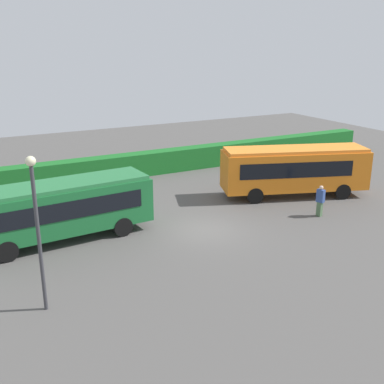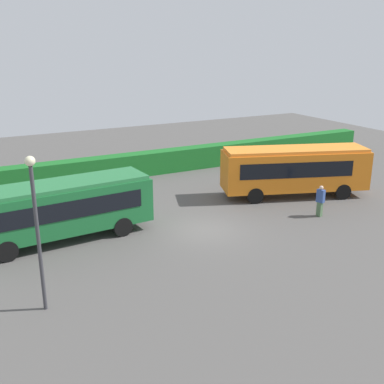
{
  "view_description": "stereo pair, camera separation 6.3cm",
  "coord_description": "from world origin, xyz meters",
  "views": [
    {
      "loc": [
        -11.39,
        -20.05,
        9.49
      ],
      "look_at": [
        0.47,
        2.37,
        1.39
      ],
      "focal_mm": 44.03,
      "sensor_mm": 36.0,
      "label": 1
    },
    {
      "loc": [
        -11.33,
        -20.07,
        9.49
      ],
      "look_at": [
        0.47,
        2.37,
        1.39
      ],
      "focal_mm": 44.03,
      "sensor_mm": 36.0,
      "label": 2
    }
  ],
  "objects": [
    {
      "name": "lamppost",
      "position": [
        -9.01,
        -3.91,
        3.63
      ],
      "size": [
        0.36,
        0.36,
        5.85
      ],
      "color": "#38383D",
      "rests_on": "ground_plane"
    },
    {
      "name": "person_right",
      "position": [
        11.09,
        4.74,
        0.98
      ],
      "size": [
        0.29,
        0.45,
        1.84
      ],
      "rotation": [
        0.0,
        0.0,
        0.07
      ],
      "color": "black",
      "rests_on": "ground_plane"
    },
    {
      "name": "bus_green",
      "position": [
        -6.98,
        2.27,
        1.73
      ],
      "size": [
        9.35,
        3.04,
        2.97
      ],
      "rotation": [
        0.0,
        0.0,
        3.21
      ],
      "color": "#19602D",
      "rests_on": "ground_plane"
    },
    {
      "name": "ground_plane",
      "position": [
        0.0,
        0.0,
        0.0
      ],
      "size": [
        64.0,
        64.0,
        0.0
      ],
      "primitive_type": "plane",
      "color": "#514F4C"
    },
    {
      "name": "person_left",
      "position": [
        -6.21,
        6.29,
        0.96
      ],
      "size": [
        0.35,
        0.44,
        1.8
      ],
      "rotation": [
        0.0,
        0.0,
        0.26
      ],
      "color": "black",
      "rests_on": "ground_plane"
    },
    {
      "name": "hedge_row",
      "position": [
        0.0,
        11.72,
        0.84
      ],
      "size": [
        44.0,
        1.28,
        1.68
      ],
      "primitive_type": "cube",
      "color": "#1A6423",
      "rests_on": "ground_plane"
    },
    {
      "name": "bus_orange",
      "position": [
        7.91,
        2.47,
        1.82
      ],
      "size": [
        9.45,
        5.35,
        3.15
      ],
      "rotation": [
        0.0,
        0.0,
        -0.34
      ],
      "color": "orange",
      "rests_on": "ground_plane"
    },
    {
      "name": "person_center",
      "position": [
        6.82,
        -1.16,
        0.96
      ],
      "size": [
        0.37,
        0.49,
        1.82
      ],
      "rotation": [
        0.0,
        0.0,
        0.27
      ],
      "color": "#4C6B47",
      "rests_on": "ground_plane"
    }
  ]
}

